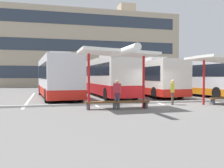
{
  "coord_description": "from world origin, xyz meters",
  "views": [
    {
      "loc": [
        -7.43,
        -15.27,
        1.87
      ],
      "look_at": [
        -2.74,
        2.46,
        1.29
      ],
      "focal_mm": 39.76,
      "sensor_mm": 36.0,
      "label": 1
    }
  ],
  "objects_px": {
    "waiting_passenger_1": "(172,90)",
    "coach_bus_2": "(148,78)",
    "bench_2": "(222,99)",
    "coach_bus_3": "(197,77)",
    "bench_1": "(132,103)",
    "waiting_shelter_0": "(118,54)",
    "bench_0": "(101,103)",
    "coach_bus_0": "(57,77)",
    "coach_bus_1": "(106,77)",
    "waiting_passenger_2": "(117,91)"
  },
  "relations": [
    {
      "from": "waiting_passenger_1",
      "to": "bench_2",
      "type": "bearing_deg",
      "value": -11.11
    },
    {
      "from": "coach_bus_0",
      "to": "bench_2",
      "type": "bearing_deg",
      "value": -37.53
    },
    {
      "from": "coach_bus_0",
      "to": "bench_2",
      "type": "distance_m",
      "value": 13.15
    },
    {
      "from": "coach_bus_0",
      "to": "coach_bus_3",
      "type": "bearing_deg",
      "value": -3.02
    },
    {
      "from": "coach_bus_2",
      "to": "bench_1",
      "type": "distance_m",
      "value": 10.42
    },
    {
      "from": "waiting_passenger_1",
      "to": "coach_bus_2",
      "type": "bearing_deg",
      "value": 78.11
    },
    {
      "from": "bench_0",
      "to": "bench_2",
      "type": "relative_size",
      "value": 1.07
    },
    {
      "from": "bench_2",
      "to": "coach_bus_3",
      "type": "bearing_deg",
      "value": 68.19
    },
    {
      "from": "bench_1",
      "to": "waiting_passenger_2",
      "type": "bearing_deg",
      "value": 106.48
    },
    {
      "from": "bench_1",
      "to": "bench_2",
      "type": "xyz_separation_m",
      "value": [
        6.47,
        0.47,
        -0.01
      ]
    },
    {
      "from": "coach_bus_1",
      "to": "bench_0",
      "type": "distance_m",
      "value": 9.69
    },
    {
      "from": "coach_bus_1",
      "to": "coach_bus_2",
      "type": "distance_m",
      "value": 4.15
    },
    {
      "from": "coach_bus_3",
      "to": "waiting_shelter_0",
      "type": "bearing_deg",
      "value": -142.39
    },
    {
      "from": "bench_0",
      "to": "waiting_passenger_1",
      "type": "bearing_deg",
      "value": 11.09
    },
    {
      "from": "waiting_shelter_0",
      "to": "waiting_passenger_2",
      "type": "bearing_deg",
      "value": 75.85
    },
    {
      "from": "bench_0",
      "to": "waiting_passenger_1",
      "type": "height_order",
      "value": "waiting_passenger_1"
    },
    {
      "from": "coach_bus_1",
      "to": "waiting_passenger_1",
      "type": "distance_m",
      "value": 8.67
    },
    {
      "from": "bench_0",
      "to": "coach_bus_0",
      "type": "bearing_deg",
      "value": 104.14
    },
    {
      "from": "bench_0",
      "to": "bench_1",
      "type": "distance_m",
      "value": 1.81
    },
    {
      "from": "waiting_shelter_0",
      "to": "waiting_passenger_1",
      "type": "relative_size",
      "value": 2.83
    },
    {
      "from": "waiting_passenger_1",
      "to": "coach_bus_3",
      "type": "bearing_deg",
      "value": 46.81
    },
    {
      "from": "coach_bus_2",
      "to": "coach_bus_3",
      "type": "relative_size",
      "value": 1.01
    },
    {
      "from": "coach_bus_3",
      "to": "bench_0",
      "type": "distance_m",
      "value": 13.59
    },
    {
      "from": "waiting_shelter_0",
      "to": "bench_2",
      "type": "xyz_separation_m",
      "value": [
        7.37,
        0.66,
        -2.77
      ]
    },
    {
      "from": "coach_bus_0",
      "to": "waiting_shelter_0",
      "type": "height_order",
      "value": "coach_bus_0"
    },
    {
      "from": "coach_bus_0",
      "to": "waiting_passenger_1",
      "type": "distance_m",
      "value": 10.2
    },
    {
      "from": "waiting_passenger_2",
      "to": "coach_bus_3",
      "type": "bearing_deg",
      "value": 32.1
    },
    {
      "from": "coach_bus_2",
      "to": "bench_0",
      "type": "relative_size",
      "value": 6.24
    },
    {
      "from": "coach_bus_0",
      "to": "waiting_shelter_0",
      "type": "bearing_deg",
      "value": -70.87
    },
    {
      "from": "bench_1",
      "to": "waiting_passenger_2",
      "type": "xyz_separation_m",
      "value": [
        -0.46,
        1.55,
        0.6
      ]
    },
    {
      "from": "coach_bus_0",
      "to": "bench_2",
      "type": "relative_size",
      "value": 6.53
    },
    {
      "from": "bench_0",
      "to": "bench_2",
      "type": "bearing_deg",
      "value": 2.26
    },
    {
      "from": "coach_bus_3",
      "to": "waiting_shelter_0",
      "type": "distance_m",
      "value": 13.04
    },
    {
      "from": "bench_0",
      "to": "bench_1",
      "type": "relative_size",
      "value": 0.93
    },
    {
      "from": "coach_bus_3",
      "to": "coach_bus_1",
      "type": "bearing_deg",
      "value": 169.14
    },
    {
      "from": "coach_bus_3",
      "to": "waiting_passenger_1",
      "type": "height_order",
      "value": "coach_bus_3"
    },
    {
      "from": "coach_bus_0",
      "to": "coach_bus_1",
      "type": "bearing_deg",
      "value": 11.82
    },
    {
      "from": "coach_bus_0",
      "to": "coach_bus_3",
      "type": "xyz_separation_m",
      "value": [
        13.27,
        -0.7,
        0.03
      ]
    },
    {
      "from": "coach_bus_0",
      "to": "bench_0",
      "type": "bearing_deg",
      "value": -75.86
    },
    {
      "from": "waiting_shelter_0",
      "to": "bench_2",
      "type": "height_order",
      "value": "waiting_shelter_0"
    },
    {
      "from": "waiting_shelter_0",
      "to": "coach_bus_3",
      "type": "bearing_deg",
      "value": 37.61
    },
    {
      "from": "waiting_passenger_1",
      "to": "coach_bus_1",
      "type": "bearing_deg",
      "value": 106.52
    },
    {
      "from": "bench_1",
      "to": "coach_bus_3",
      "type": "bearing_deg",
      "value": 39.48
    },
    {
      "from": "coach_bus_0",
      "to": "bench_0",
      "type": "distance_m",
      "value": 8.66
    },
    {
      "from": "coach_bus_2",
      "to": "waiting_shelter_0",
      "type": "bearing_deg",
      "value": -121.73
    },
    {
      "from": "coach_bus_2",
      "to": "bench_1",
      "type": "relative_size",
      "value": 5.8
    },
    {
      "from": "coach_bus_2",
      "to": "bench_2",
      "type": "bearing_deg",
      "value": -79.43
    },
    {
      "from": "waiting_shelter_0",
      "to": "bench_0",
      "type": "xyz_separation_m",
      "value": [
        -0.9,
        0.33,
        -2.77
      ]
    },
    {
      "from": "coach_bus_0",
      "to": "bench_0",
      "type": "height_order",
      "value": "coach_bus_0"
    },
    {
      "from": "coach_bus_0",
      "to": "bench_0",
      "type": "relative_size",
      "value": 6.08
    }
  ]
}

